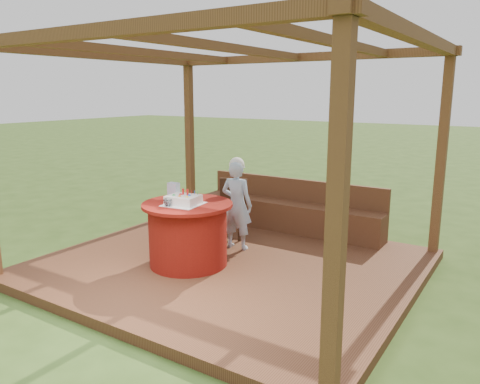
% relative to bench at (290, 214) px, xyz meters
% --- Properties ---
extents(ground, '(60.00, 60.00, 0.00)m').
position_rel_bench_xyz_m(ground, '(0.00, -1.72, -0.38)').
color(ground, '#2F4B19').
rests_on(ground, ground).
extents(deck, '(4.50, 4.00, 0.12)m').
position_rel_bench_xyz_m(deck, '(0.00, -1.72, -0.32)').
color(deck, brown).
rests_on(deck, ground).
extents(pergola, '(4.50, 4.00, 2.72)m').
position_rel_bench_xyz_m(pergola, '(0.00, -1.72, 2.02)').
color(pergola, brown).
rests_on(pergola, deck).
extents(bench, '(3.00, 0.42, 0.80)m').
position_rel_bench_xyz_m(bench, '(0.00, 0.00, 0.00)').
color(bench, brown).
rests_on(bench, deck).
extents(table, '(1.13, 1.13, 0.80)m').
position_rel_bench_xyz_m(table, '(-0.40, -2.06, 0.14)').
color(table, maroon).
rests_on(table, deck).
extents(chair, '(0.54, 0.54, 0.87)m').
position_rel_bench_xyz_m(chair, '(-0.60, -0.76, 0.21)').
color(chair, '#321D10').
rests_on(chair, deck).
extents(elderly_woman, '(0.48, 0.34, 1.29)m').
position_rel_bench_xyz_m(elderly_woman, '(-0.22, -1.20, 0.39)').
color(elderly_woman, '#8EB1D3').
rests_on(elderly_woman, deck).
extents(birthday_cake, '(0.48, 0.48, 0.19)m').
position_rel_bench_xyz_m(birthday_cake, '(-0.39, -2.14, 0.59)').
color(birthday_cake, white).
rests_on(birthday_cake, table).
extents(gift_bag, '(0.15, 0.10, 0.20)m').
position_rel_bench_xyz_m(gift_bag, '(-0.72, -1.94, 0.64)').
color(gift_bag, '#E896CF').
rests_on(gift_bag, table).
extents(drinking_glass, '(0.11, 0.11, 0.10)m').
position_rel_bench_xyz_m(drinking_glass, '(-0.48, -2.34, 0.58)').
color(drinking_glass, silver).
rests_on(drinking_glass, table).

